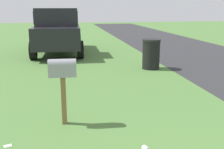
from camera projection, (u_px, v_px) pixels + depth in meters
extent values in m
cube|color=brown|center=(64.00, 100.00, 4.99)|extent=(0.09, 0.09, 0.91)
cube|color=gray|center=(62.00, 71.00, 4.86)|extent=(0.22, 0.50, 0.22)
cylinder|color=gray|center=(62.00, 64.00, 4.83)|extent=(0.22, 0.50, 0.20)
cube|color=red|center=(62.00, 66.00, 4.95)|extent=(0.02, 0.04, 0.18)
cube|color=black|center=(58.00, 34.00, 12.86)|extent=(5.09, 2.04, 0.90)
cube|color=black|center=(57.00, 17.00, 12.08)|extent=(1.75, 1.82, 0.76)
cube|color=black|center=(57.00, 17.00, 12.08)|extent=(1.70, 1.86, 0.53)
cube|color=black|center=(76.00, 22.00, 13.94)|extent=(2.63, 0.13, 0.12)
cube|color=black|center=(41.00, 22.00, 13.68)|extent=(2.63, 0.13, 0.12)
cylinder|color=black|center=(80.00, 50.00, 11.52)|extent=(0.76, 0.27, 0.76)
cylinder|color=black|center=(33.00, 51.00, 11.25)|extent=(0.76, 0.27, 0.76)
cylinder|color=black|center=(78.00, 40.00, 14.72)|extent=(0.76, 0.27, 0.76)
cylinder|color=black|center=(42.00, 41.00, 14.45)|extent=(0.76, 0.27, 0.76)
cylinder|color=black|center=(151.00, 55.00, 9.54)|extent=(0.61, 0.61, 0.97)
cylinder|color=black|center=(152.00, 40.00, 9.42)|extent=(0.64, 0.64, 0.08)
cylinder|color=white|center=(145.00, 149.00, 4.11)|extent=(0.12, 0.11, 0.08)
cube|color=silver|center=(8.00, 146.00, 4.27)|extent=(0.12, 0.14, 0.01)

